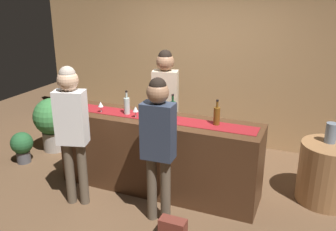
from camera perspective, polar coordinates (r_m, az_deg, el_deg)
ground_plane at (r=4.84m, az=-1.48°, el=-11.33°), size 10.00×10.00×0.00m
back_wall at (r=6.03m, az=5.91°, el=9.47°), size 6.00×0.12×2.90m
bar_counter at (r=4.61m, az=-1.54°, el=-6.10°), size 2.54×0.60×0.97m
counter_runner_cloth at (r=4.42m, az=-1.59°, el=-0.36°), size 2.41×0.28×0.01m
wine_bottle_clear at (r=4.55m, az=-6.45°, el=1.56°), size 0.07×0.07×0.30m
wine_bottle_amber at (r=4.20m, az=7.63°, el=-0.02°), size 0.07×0.07×0.30m
wine_bottle_green at (r=4.38m, az=0.74°, el=0.96°), size 0.07×0.07×0.30m
wine_glass_near_customer at (r=4.66m, az=-10.49°, el=1.69°), size 0.07×0.07×0.14m
wine_glass_mid_counter at (r=4.42m, az=-5.10°, el=0.95°), size 0.07×0.07×0.14m
bartender at (r=4.96m, az=-0.43°, el=2.81°), size 0.38×0.28×1.71m
customer_sipping at (r=3.79m, az=-1.55°, el=-3.38°), size 0.35×0.23×1.63m
customer_browsing at (r=4.24m, az=-14.84°, el=-1.05°), size 0.38×0.29×1.68m
round_side_table at (r=4.81m, az=23.66°, el=-8.22°), size 0.68×0.68×0.74m
vase_on_side_table at (r=4.68m, az=24.13°, el=-2.49°), size 0.13×0.13×0.24m
potted_plant_tall at (r=6.03m, az=-17.61°, el=-0.76°), size 0.58×0.58×0.85m
potted_plant_small at (r=5.81m, az=-21.85°, el=-4.35°), size 0.32×0.32×0.47m
handbag at (r=3.94m, az=0.75°, el=-17.28°), size 0.28×0.14×0.22m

